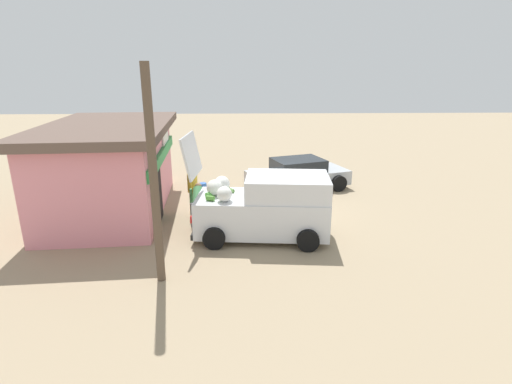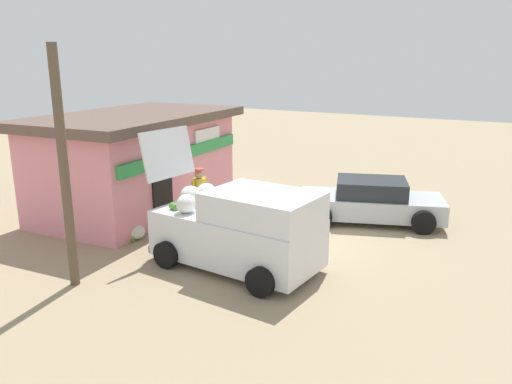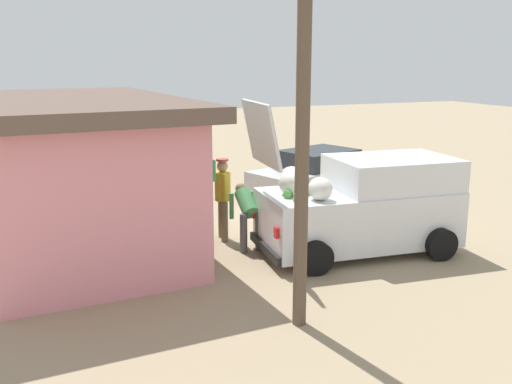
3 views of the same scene
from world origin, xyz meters
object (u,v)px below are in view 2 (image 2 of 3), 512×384
(customer_bending, at_px, (191,210))
(paint_bucket, at_px, (249,200))
(vendor_standing, at_px, (200,195))
(unloaded_banana_pile, at_px, (136,233))
(storefront_bar, at_px, (137,161))
(parked_sedan, at_px, (371,201))
(delivery_van, at_px, (240,228))

(customer_bending, xyz_separation_m, paint_bucket, (3.49, 0.22, -0.62))
(vendor_standing, bearing_deg, unloaded_banana_pile, 144.21)
(storefront_bar, bearing_deg, customer_bending, -115.39)
(parked_sedan, height_order, unloaded_banana_pile, parked_sedan)
(parked_sedan, height_order, paint_bucket, parked_sedan)
(vendor_standing, distance_m, paint_bucket, 2.84)
(parked_sedan, height_order, vendor_standing, vendor_standing)
(storefront_bar, xyz_separation_m, paint_bucket, (1.99, -2.95, -1.38))
(parked_sedan, relative_size, vendor_standing, 2.54)
(storefront_bar, height_order, vendor_standing, storefront_bar)
(storefront_bar, distance_m, customer_bending, 3.58)
(customer_bending, bearing_deg, delivery_van, -114.82)
(customer_bending, height_order, unloaded_banana_pile, customer_bending)
(delivery_van, distance_m, vendor_standing, 2.97)
(storefront_bar, relative_size, unloaded_banana_pile, 10.10)
(storefront_bar, height_order, delivery_van, storefront_bar)
(delivery_van, bearing_deg, storefront_bar, 64.84)
(parked_sedan, bearing_deg, delivery_van, 161.98)
(delivery_van, height_order, unloaded_banana_pile, delivery_van)
(delivery_van, height_order, paint_bucket, delivery_van)
(parked_sedan, relative_size, unloaded_banana_pile, 6.23)
(storefront_bar, distance_m, unloaded_banana_pile, 3.20)
(vendor_standing, xyz_separation_m, customer_bending, (-0.78, -0.26, -0.21))
(storefront_bar, xyz_separation_m, parked_sedan, (2.40, -6.88, -0.97))
(unloaded_banana_pile, bearing_deg, customer_bending, -61.84)
(parked_sedan, xyz_separation_m, vendor_standing, (-3.13, 3.98, 0.42))
(delivery_van, relative_size, parked_sedan, 0.95)
(unloaded_banana_pile, bearing_deg, vendor_standing, -35.79)
(customer_bending, bearing_deg, vendor_standing, 18.55)
(parked_sedan, distance_m, vendor_standing, 5.08)
(paint_bucket, bearing_deg, unloaded_banana_pile, 165.09)
(paint_bucket, bearing_deg, storefront_bar, 124.03)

